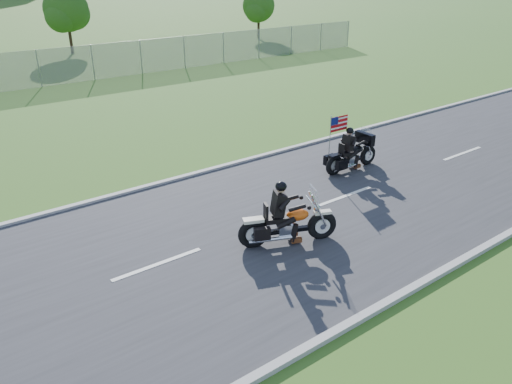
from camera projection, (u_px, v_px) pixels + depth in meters
ground at (231, 239)px, 12.39m from camera, size 420.00×420.00×0.00m
road at (231, 238)px, 12.38m from camera, size 120.00×8.00×0.04m
curb_north at (157, 184)px, 15.31m from camera, size 120.00×0.18×0.12m
curb_south at (351, 323)px, 9.42m from camera, size 120.00×0.18×0.12m
tree_fence_near at (67, 12)px, 36.26m from camera, size 3.52×3.28×4.75m
tree_fence_far at (259, 7)px, 43.64m from camera, size 3.08×2.87×4.20m
motorcycle_lead at (287, 224)px, 11.97m from camera, size 2.37×1.23×1.68m
motorcycle_follow at (352, 155)px, 16.28m from camera, size 2.23×0.73×1.86m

